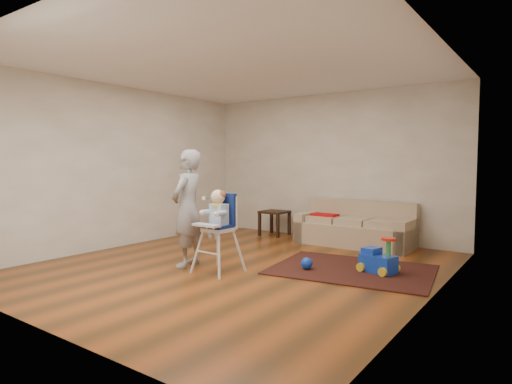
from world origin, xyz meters
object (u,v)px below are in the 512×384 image
Objects in this scene: toy_ball at (307,263)px; adult at (187,208)px; side_table at (275,223)px; sofa at (354,224)px; ride_on_toy at (378,254)px; high_chair at (218,232)px.

adult is (-1.46, -0.73, 0.71)m from toy_ball.
adult is (0.38, -2.77, 0.56)m from side_table.
sofa is 3.02m from adult.
toy_ball is at bearing 101.84° from adult.
side_table is at bearing 177.34° from sofa.
side_table is 0.30× the size of adult.
adult reaches higher than side_table.
high_chair is (-1.70, -1.16, 0.27)m from ride_on_toy.
sofa is at bearing -2.64° from side_table.
side_table is 2.75m from toy_ball.
adult is at bearing -153.55° from toy_ball.
side_table is at bearing 132.01° from toy_ball.
sofa is 1.79× the size of high_chair.
side_table is 3.08× the size of toy_ball.
sofa is 1.85m from ride_on_toy.
high_chair is at bearing -104.80° from sofa.
toy_ball is 0.10× the size of adult.
side_table is 2.97m from high_chair.
high_chair is at bearing -139.37° from toy_ball.
toy_ball is 1.24m from high_chair.
toy_ball is (1.84, -2.04, -0.15)m from side_table.
high_chair is (0.96, -2.80, 0.28)m from side_table.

